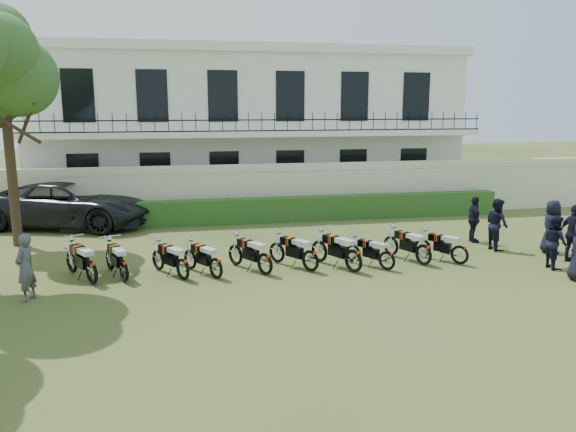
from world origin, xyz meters
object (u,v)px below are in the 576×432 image
Objects in this scene: officer_3 at (552,227)px; officer_4 at (497,224)px; motorcycle_0 at (91,267)px; motorcycle_2 at (183,264)px; officer_5 at (474,219)px; motorcycle_1 at (124,266)px; motorcycle_4 at (265,259)px; motorcycle_3 at (216,263)px; officer_1 at (555,242)px; motorcycle_8 at (424,250)px; inspector at (25,267)px; motorcycle_9 at (460,250)px; motorcycle_6 at (354,255)px; suv at (69,204)px; motorcycle_7 at (387,256)px; tree_west_near at (3,68)px; motorcycle_5 at (310,256)px; officer_2 at (574,234)px.

officer_3 is 1.01× the size of officer_4.
motorcycle_0 is 1.10× the size of motorcycle_2.
officer_4 is at bearing 68.07° from officer_3.
officer_3 reaches higher than officer_5.
motorcycle_4 is (3.82, -0.10, 0.01)m from motorcycle_1.
officer_5 is (9.14, 2.58, 0.34)m from motorcycle_3.
motorcycle_8 is at bearing 80.67° from officer_1.
officer_5 is (-0.68, 3.40, 0.02)m from officer_1.
motorcycle_3 is (2.45, -0.17, -0.02)m from motorcycle_1.
motorcycle_1 is 2.43m from inspector.
motorcycle_0 is at bearing 143.93° from motorcycle_9.
motorcycle_6 is 1.13× the size of inspector.
officer_3 is (9.45, 0.66, 0.37)m from motorcycle_4.
motorcycle_8 is at bearing -30.58° from motorcycle_4.
officer_3 reaches higher than motorcycle_2.
suv is at bearing 63.50° from officer_4.
motorcycle_7 is at bearing -34.76° from motorcycle_4.
motorcycle_7 is at bearing 87.42° from officer_1.
tree_west_near is 4.17× the size of motorcycle_6.
motorcycle_4 reaches higher than motorcycle_1.
tree_west_near is at bearing 109.02° from motorcycle_3.
inspector reaches higher than motorcycle_4.
motorcycle_6 is 1.10× the size of officer_4.
inspector is at bearing 147.34° from motorcycle_7.
motorcycle_2 is 9.03m from suv.
officer_3 is at bearing -127.27° from officer_5.
motorcycle_2 is at bearing 148.91° from motorcycle_6.
motorcycle_4 is 0.27× the size of suv.
motorcycle_3 is 6.16m from motorcycle_8.
officer_1 reaches higher than motorcycle_2.
officer_1 is at bearing -36.56° from motorcycle_3.
officer_4 is at bearing -23.88° from motorcycle_5.
motorcycle_0 is 5.97m from motorcycle_5.
suv reaches higher than officer_1.
officer_3 is (1.00, 1.55, 0.08)m from officer_1.
officer_4 is 1.06× the size of officer_5.
motorcycle_8 is at bearing -30.17° from motorcycle_0.
officer_3 reaches higher than officer_4.
inspector reaches higher than officer_1.
inspector is 14.17m from officer_4.
motorcycle_6 is 1.03m from motorcycle_7.
officer_2 is (6.87, -0.24, 0.37)m from motorcycle_6.
officer_4 is at bearing -15.38° from motorcycle_1.
inspector reaches higher than motorcycle_2.
officer_2 is at bearing 114.78° from inspector.
motorcycle_6 reaches higher than motorcycle_4.
officer_4 reaches higher than motorcycle_8.
inspector reaches higher than officer_5.
motorcycle_1 is at bearing 79.50° from officer_2.
tree_west_near reaches higher than inspector.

